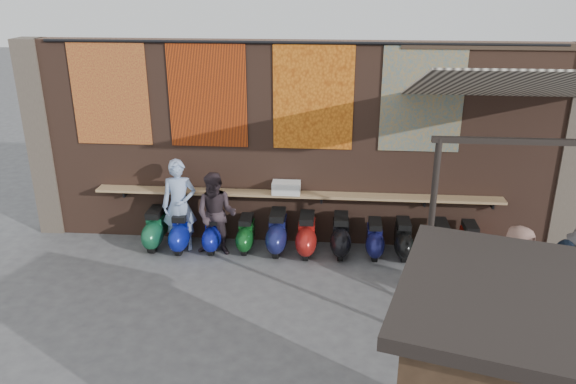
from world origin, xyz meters
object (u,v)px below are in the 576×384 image
object	(u,v)px
scooter_stool_7	(375,239)
scooter_stool_10	(469,243)
scooter_stool_5	(307,235)
scooter_stool_3	(246,234)
scooter_stool_6	(341,236)
scooter_stool_8	(403,239)
scooter_stool_2	(213,233)
diner_right	(216,215)
scooter_stool_4	(277,232)
diner_left	(179,205)
shelf_box	(286,188)
shopper_navy	(559,288)
scooter_stool_9	(440,241)
shopper_tan	(514,276)
scooter_stool_0	(156,229)
scooter_stool_1	(182,232)

from	to	relation	value
scooter_stool_7	scooter_stool_10	world-z (taller)	scooter_stool_10
scooter_stool_5	scooter_stool_10	bearing A→B (deg)	0.36
scooter_stool_3	scooter_stool_6	size ratio (longest dim) A/B	0.87
scooter_stool_3	scooter_stool_8	world-z (taller)	scooter_stool_8
scooter_stool_8	scooter_stool_10	bearing A→B (deg)	-1.99
scooter_stool_2	diner_right	distance (m)	0.51
scooter_stool_4	scooter_stool_6	world-z (taller)	scooter_stool_4
diner_left	diner_right	size ratio (longest dim) A/B	1.11
scooter_stool_8	scooter_stool_5	bearing A→B (deg)	-178.08
shelf_box	scooter_stool_8	bearing A→B (deg)	-6.57
scooter_stool_5	scooter_stool_6	bearing A→B (deg)	3.30
scooter_stool_6	scooter_stool_10	distance (m)	2.45
scooter_stool_10	scooter_stool_8	bearing A→B (deg)	178.01
diner_right	shopper_navy	world-z (taller)	diner_right
scooter_stool_7	diner_left	bearing A→B (deg)	179.93
shelf_box	scooter_stool_2	distance (m)	1.71
scooter_stool_8	diner_left	distance (m)	4.39
scooter_stool_9	scooter_stool_10	distance (m)	0.56
shelf_box	shopper_tan	bearing A→B (deg)	-33.09
scooter_stool_5	shopper_tan	size ratio (longest dim) A/B	0.51
diner_left	scooter_stool_10	bearing A→B (deg)	-8.67
scooter_stool_7	scooter_stool_3	bearing A→B (deg)	179.03
scooter_stool_4	scooter_stool_10	bearing A→B (deg)	-0.49
shelf_box	scooter_stool_4	bearing A→B (deg)	-118.76
scooter_stool_3	scooter_stool_7	xyz separation A→B (m)	(2.52, -0.04, 0.01)
scooter_stool_9	diner_right	world-z (taller)	diner_right
scooter_stool_3	scooter_stool_10	distance (m)	4.31
scooter_stool_5	scooter_stool_4	bearing A→B (deg)	174.98
scooter_stool_6	diner_right	bearing A→B (deg)	-175.71
scooter_stool_2	scooter_stool_10	bearing A→B (deg)	0.01
scooter_stool_10	shopper_tan	distance (m)	2.16
shopper_tan	scooter_stool_2	bearing A→B (deg)	120.73
scooter_stool_9	scooter_stool_7	bearing A→B (deg)	178.62
scooter_stool_0	scooter_stool_2	world-z (taller)	scooter_stool_0
scooter_stool_3	shopper_tan	world-z (taller)	shopper_tan
scooter_stool_6	scooter_stool_4	bearing A→B (deg)	179.42
scooter_stool_3	scooter_stool_9	xyz separation A→B (m)	(3.75, -0.07, 0.03)
scooter_stool_1	scooter_stool_6	xyz separation A→B (m)	(3.14, 0.06, 0.01)
diner_left	scooter_stool_1	bearing A→B (deg)	-79.23
scooter_stool_5	scooter_stool_8	distance (m)	1.87
scooter_stool_9	scooter_stool_1	bearing A→B (deg)	-179.89
scooter_stool_6	diner_left	world-z (taller)	diner_left
scooter_stool_1	shopper_navy	xyz separation A→B (m)	(6.33, -2.33, 0.41)
scooter_stool_10	diner_left	world-z (taller)	diner_left
scooter_stool_7	scooter_stool_9	size ratio (longest dim) A/B	0.94
scooter_stool_2	shopper_tan	world-z (taller)	shopper_tan
scooter_stool_4	scooter_stool_9	bearing A→B (deg)	-1.08
scooter_stool_5	shopper_tan	distance (m)	3.90
scooter_stool_5	scooter_stool_7	world-z (taller)	scooter_stool_5
scooter_stool_5	scooter_stool_1	bearing A→B (deg)	-179.60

